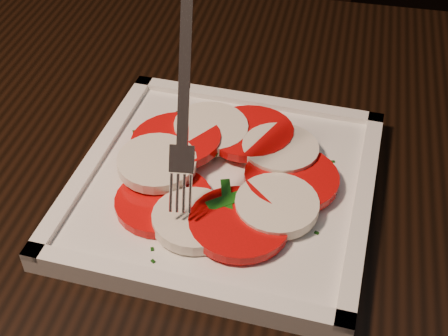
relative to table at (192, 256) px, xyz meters
The scene contains 5 objects.
table is the anchor object (origin of this frame).
chair 0.80m from the table, 96.74° to the left, with size 0.53×0.53×0.93m.
plate 0.11m from the table, ahead, with size 0.26×0.26×0.01m, color white.
caprese_salad 0.13m from the table, ahead, with size 0.21×0.23×0.02m.
fork 0.21m from the table, 64.19° to the right, with size 0.04×0.09×0.16m, color white, non-canonical shape.
Camera 1 is at (-0.12, -0.28, 1.15)m, focal length 50.00 mm.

